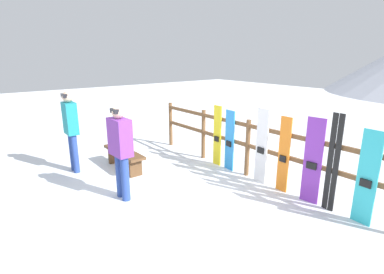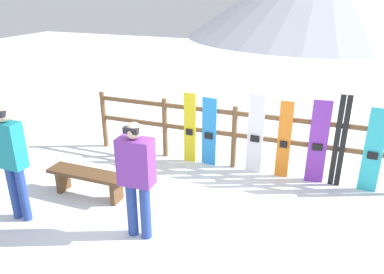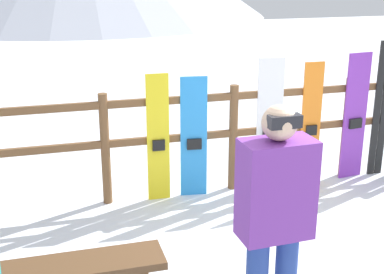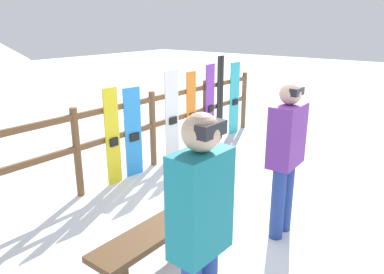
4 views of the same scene
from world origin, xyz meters
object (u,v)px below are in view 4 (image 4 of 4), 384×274
object	(u,v)px
snowboard_purple	(210,105)
snowboard_cyan	(234,99)
snowboard_blue	(133,133)
ski_pair_black	(220,99)
person_teal	(200,226)
bench	(157,238)
person_purple	(286,151)
snowboard_yellow	(113,137)
snowboard_white	(172,116)
snowboard_orange	(191,112)

from	to	relation	value
snowboard_purple	snowboard_cyan	world-z (taller)	snowboard_purple
snowboard_blue	ski_pair_black	xyz separation A→B (m)	(2.37, 0.00, 0.15)
person_teal	snowboard_purple	bearing A→B (deg)	34.59
snowboard_purple	bench	bearing A→B (deg)	-151.85
bench	person_teal	bearing A→B (deg)	-121.27
person_purple	snowboard_cyan	bearing A→B (deg)	39.49
snowboard_yellow	snowboard_white	size ratio (longest dim) A/B	0.93
bench	ski_pair_black	size ratio (longest dim) A/B	0.86
snowboard_orange	snowboard_purple	size ratio (longest dim) A/B	0.95
bench	snowboard_purple	world-z (taller)	snowboard_purple
person_purple	snowboard_purple	bearing A→B (deg)	49.20
bench	snowboard_orange	size ratio (longest dim) A/B	0.98
bench	snowboard_cyan	distance (m)	4.82
bench	snowboard_cyan	world-z (taller)	snowboard_cyan
ski_pair_black	snowboard_cyan	distance (m)	0.55
person_purple	snowboard_white	world-z (taller)	person_purple
snowboard_blue	snowboard_orange	distance (m)	1.44
snowboard_blue	snowboard_white	xyz separation A→B (m)	(0.90, 0.00, 0.08)
snowboard_yellow	snowboard_white	distance (m)	1.31
snowboard_yellow	snowboard_purple	xyz separation A→B (m)	(2.42, 0.00, 0.06)
bench	snowboard_blue	world-z (taller)	snowboard_blue
bench	snowboard_yellow	world-z (taller)	snowboard_yellow
ski_pair_black	snowboard_cyan	bearing A→B (deg)	-0.36
snowboard_orange	ski_pair_black	bearing A→B (deg)	0.21
snowboard_yellow	snowboard_cyan	xyz separation A→B (m)	(3.32, 0.00, 0.04)
snowboard_cyan	snowboard_blue	bearing A→B (deg)	-180.00
snowboard_yellow	snowboard_blue	world-z (taller)	snowboard_yellow
person_purple	ski_pair_black	size ratio (longest dim) A/B	1.03
bench	ski_pair_black	bearing A→B (deg)	25.98
bench	person_purple	size ratio (longest dim) A/B	0.83
snowboard_purple	ski_pair_black	distance (m)	0.36
bench	snowboard_white	xyz separation A→B (m)	(2.41, 1.88, 0.43)
snowboard_yellow	snowboard_orange	xyz separation A→B (m)	(1.84, 0.00, 0.02)
bench	snowboard_purple	xyz separation A→B (m)	(3.52, 1.88, 0.43)
snowboard_yellow	snowboard_cyan	bearing A→B (deg)	0.00
person_teal	ski_pair_black	world-z (taller)	person_teal
snowboard_blue	person_teal	bearing A→B (deg)	-126.27
bench	snowboard_blue	bearing A→B (deg)	51.45
bench	person_teal	distance (m)	1.32
snowboard_purple	snowboard_yellow	bearing A→B (deg)	-180.00
snowboard_yellow	snowboard_purple	world-z (taller)	snowboard_purple
ski_pair_black	snowboard_blue	bearing A→B (deg)	-179.91
snowboard_cyan	snowboard_purple	bearing A→B (deg)	180.00
snowboard_purple	ski_pair_black	size ratio (longest dim) A/B	0.92
snowboard_white	snowboard_orange	bearing A→B (deg)	-0.01
person_teal	snowboard_blue	xyz separation A→B (m)	(2.07, 2.82, -0.39)
person_teal	snowboard_purple	distance (m)	4.98
snowboard_yellow	ski_pair_black	size ratio (longest dim) A/B	0.86
snowboard_white	snowboard_purple	distance (m)	1.12
snowboard_blue	ski_pair_black	distance (m)	2.38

